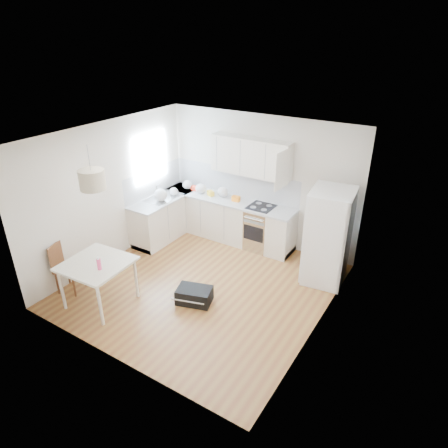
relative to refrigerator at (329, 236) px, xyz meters
name	(u,v)px	position (x,y,z in m)	size (l,w,h in m)	color
floor	(203,286)	(-1.75, -1.41, -0.86)	(4.20, 4.20, 0.00)	brown
ceiling	(199,137)	(-1.75, -1.41, 1.84)	(4.20, 4.20, 0.00)	white
wall_back	(260,181)	(-1.75, 0.69, 0.49)	(4.20, 4.20, 0.00)	silver
wall_left	(111,193)	(-3.85, -1.41, 0.49)	(4.20, 4.20, 0.00)	silver
wall_right	(324,252)	(0.35, -1.41, 0.49)	(4.20, 4.20, 0.00)	silver
window_glassblock	(150,158)	(-3.83, -0.26, 0.89)	(0.02, 1.00, 1.00)	#BFE0F9
cabinets_back	(227,219)	(-2.35, 0.39, -0.42)	(3.00, 0.60, 0.88)	silver
cabinets_left	(167,217)	(-3.55, -0.21, -0.42)	(0.60, 1.80, 0.88)	silver
counter_back	(227,200)	(-2.35, 0.39, 0.04)	(3.02, 0.64, 0.04)	#AAADAF
counter_left	(165,197)	(-3.55, -0.21, 0.04)	(0.64, 1.82, 0.04)	#AAADAF
backsplash_back	(235,182)	(-2.35, 0.69, 0.35)	(3.00, 0.01, 0.58)	silver
backsplash_left	(154,181)	(-3.84, -0.21, 0.35)	(0.01, 1.80, 0.58)	silver
upper_cabinets	(251,157)	(-1.90, 0.53, 1.01)	(1.70, 0.32, 0.75)	silver
range_oven	(260,228)	(-1.55, 0.39, -0.42)	(0.50, 0.61, 0.88)	silver
sink	(164,198)	(-3.55, -0.26, 0.05)	(0.50, 0.80, 0.16)	silver
refrigerator	(329,236)	(0.00, 0.00, 0.00)	(0.83, 0.86, 1.72)	white
dining_table	(97,267)	(-2.91, -2.71, -0.17)	(1.04, 1.04, 0.78)	beige
dining_chair	(69,268)	(-3.63, -2.74, -0.41)	(0.38, 0.38, 0.90)	#4D2917
drink_bottle	(99,263)	(-2.71, -2.81, 0.03)	(0.06, 0.06, 0.22)	#F7447F
gym_bag	(194,295)	(-1.60, -1.87, -0.73)	(0.57, 0.37, 0.26)	black
pendant_lamp	(92,180)	(-2.82, -2.61, 1.32)	(0.38, 0.38, 0.30)	#B6A58C
grocery_bag_a	(187,185)	(-3.41, 0.41, 0.16)	(0.23, 0.19, 0.20)	white
grocery_bag_b	(201,189)	(-3.00, 0.35, 0.17)	(0.25, 0.21, 0.22)	white
grocery_bag_c	(223,192)	(-2.49, 0.45, 0.17)	(0.24, 0.21, 0.22)	white
grocery_bag_d	(174,192)	(-3.43, -0.04, 0.14)	(0.19, 0.16, 0.17)	white
grocery_bag_e	(161,195)	(-3.47, -0.43, 0.19)	(0.29, 0.25, 0.26)	white
snack_orange	(236,199)	(-2.13, 0.38, 0.11)	(0.16, 0.10, 0.11)	orange
snack_yellow	(211,193)	(-2.75, 0.36, 0.11)	(0.16, 0.10, 0.11)	yellow
snack_red	(194,188)	(-3.24, 0.44, 0.11)	(0.15, 0.09, 0.10)	red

